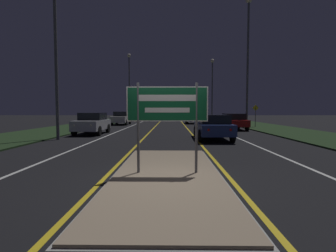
{
  "coord_description": "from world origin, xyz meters",
  "views": [
    {
      "loc": [
        0.11,
        -6.22,
        1.73
      ],
      "look_at": [
        0.0,
        2.03,
        1.22
      ],
      "focal_mm": 28.0,
      "sensor_mm": 36.0,
      "label": 1
    }
  ],
  "objects_px": {
    "streetlight_right_far": "(212,80)",
    "car_receding_2": "(193,118)",
    "car_approaching_1": "(121,118)",
    "highway_sign": "(167,109)",
    "streetlight_left_far": "(129,78)",
    "streetlight_left_near": "(55,17)",
    "car_receding_0": "(213,126)",
    "car_approaching_2": "(154,116)",
    "car_receding_1": "(233,121)",
    "car_approaching_0": "(92,123)",
    "streetlight_right_near": "(248,42)",
    "warning_sign": "(255,114)"
  },
  "relations": [
    {
      "from": "highway_sign",
      "to": "car_approaching_1",
      "type": "xyz_separation_m",
      "value": [
        -5.81,
        24.03,
        -0.97
      ]
    },
    {
      "from": "streetlight_right_near",
      "to": "car_receding_2",
      "type": "height_order",
      "value": "streetlight_right_near"
    },
    {
      "from": "streetlight_right_far",
      "to": "car_approaching_1",
      "type": "bearing_deg",
      "value": -143.84
    },
    {
      "from": "car_receding_1",
      "to": "car_receding_2",
      "type": "height_order",
      "value": "car_receding_2"
    },
    {
      "from": "car_receding_2",
      "to": "car_approaching_2",
      "type": "bearing_deg",
      "value": 116.83
    },
    {
      "from": "streetlight_right_near",
      "to": "car_receding_2",
      "type": "xyz_separation_m",
      "value": [
        -3.72,
        10.8,
        -6.7
      ]
    },
    {
      "from": "car_receding_0",
      "to": "car_approaching_2",
      "type": "relative_size",
      "value": 1.12
    },
    {
      "from": "streetlight_right_far",
      "to": "car_receding_2",
      "type": "xyz_separation_m",
      "value": [
        -3.33,
        -6.1,
        -5.4
      ]
    },
    {
      "from": "highway_sign",
      "to": "car_receding_0",
      "type": "bearing_deg",
      "value": 73.59
    },
    {
      "from": "streetlight_right_near",
      "to": "car_receding_0",
      "type": "distance_m",
      "value": 10.7
    },
    {
      "from": "highway_sign",
      "to": "streetlight_left_far",
      "type": "bearing_deg",
      "value": 100.7
    },
    {
      "from": "highway_sign",
      "to": "streetlight_left_far",
      "type": "relative_size",
      "value": 0.22
    },
    {
      "from": "streetlight_left_far",
      "to": "car_receding_1",
      "type": "bearing_deg",
      "value": -55.69
    },
    {
      "from": "car_receding_0",
      "to": "car_receding_2",
      "type": "relative_size",
      "value": 1.11
    },
    {
      "from": "car_approaching_1",
      "to": "warning_sign",
      "type": "bearing_deg",
      "value": -20.01
    },
    {
      "from": "streetlight_right_near",
      "to": "car_approaching_2",
      "type": "xyz_separation_m",
      "value": [
        -9.49,
        22.21,
        -6.73
      ]
    },
    {
      "from": "streetlight_left_far",
      "to": "streetlight_right_near",
      "type": "bearing_deg",
      "value": -54.12
    },
    {
      "from": "car_receding_1",
      "to": "car_approaching_1",
      "type": "relative_size",
      "value": 1.0
    },
    {
      "from": "car_approaching_0",
      "to": "car_approaching_2",
      "type": "xyz_separation_m",
      "value": [
        2.71,
        26.18,
        -0.06
      ]
    },
    {
      "from": "streetlight_left_near",
      "to": "car_approaching_2",
      "type": "distance_m",
      "value": 30.69
    },
    {
      "from": "car_receding_2",
      "to": "warning_sign",
      "type": "xyz_separation_m",
      "value": [
        5.41,
        -7.84,
        0.61
      ]
    },
    {
      "from": "streetlight_left_far",
      "to": "car_receding_2",
      "type": "relative_size",
      "value": 2.51
    },
    {
      "from": "highway_sign",
      "to": "car_receding_2",
      "type": "bearing_deg",
      "value": 83.82
    },
    {
      "from": "highway_sign",
      "to": "car_receding_0",
      "type": "xyz_separation_m",
      "value": [
        2.54,
        8.64,
        -0.99
      ]
    },
    {
      "from": "streetlight_right_far",
      "to": "car_approaching_0",
      "type": "relative_size",
      "value": 2.29
    },
    {
      "from": "car_receding_0",
      "to": "car_approaching_0",
      "type": "distance_m",
      "value": 8.78
    },
    {
      "from": "car_approaching_0",
      "to": "car_approaching_2",
      "type": "distance_m",
      "value": 26.32
    },
    {
      "from": "car_receding_0",
      "to": "streetlight_left_far",
      "type": "bearing_deg",
      "value": 109.5
    },
    {
      "from": "streetlight_right_near",
      "to": "car_approaching_2",
      "type": "relative_size",
      "value": 2.76
    },
    {
      "from": "streetlight_left_far",
      "to": "warning_sign",
      "type": "xyz_separation_m",
      "value": [
        14.73,
        -15.06,
        -5.36
      ]
    },
    {
      "from": "streetlight_left_far",
      "to": "car_receding_1",
      "type": "height_order",
      "value": "streetlight_left_far"
    },
    {
      "from": "streetlight_right_near",
      "to": "car_approaching_1",
      "type": "xyz_separation_m",
      "value": [
        -12.43,
        8.1,
        -6.67
      ]
    },
    {
      "from": "streetlight_left_far",
      "to": "streetlight_left_near",
      "type": "bearing_deg",
      "value": -90.16
    },
    {
      "from": "streetlight_right_far",
      "to": "warning_sign",
      "type": "relative_size",
      "value": 4.33
    },
    {
      "from": "streetlight_right_near",
      "to": "warning_sign",
      "type": "relative_size",
      "value": 5.26
    },
    {
      "from": "car_approaching_2",
      "to": "car_receding_1",
      "type": "bearing_deg",
      "value": -68.8
    },
    {
      "from": "streetlight_right_near",
      "to": "streetlight_right_far",
      "type": "distance_m",
      "value": 16.95
    },
    {
      "from": "highway_sign",
      "to": "car_approaching_1",
      "type": "bearing_deg",
      "value": 103.6
    },
    {
      "from": "car_receding_0",
      "to": "car_approaching_1",
      "type": "relative_size",
      "value": 1.02
    },
    {
      "from": "streetlight_left_far",
      "to": "car_approaching_2",
      "type": "bearing_deg",
      "value": 49.79
    },
    {
      "from": "highway_sign",
      "to": "streetlight_left_near",
      "type": "height_order",
      "value": "streetlight_left_near"
    },
    {
      "from": "streetlight_left_near",
      "to": "car_receding_0",
      "type": "relative_size",
      "value": 2.27
    },
    {
      "from": "streetlight_left_far",
      "to": "car_receding_0",
      "type": "bearing_deg",
      "value": -70.5
    },
    {
      "from": "streetlight_left_far",
      "to": "car_approaching_0",
      "type": "height_order",
      "value": "streetlight_left_far"
    },
    {
      "from": "streetlight_right_far",
      "to": "car_receding_0",
      "type": "height_order",
      "value": "streetlight_right_far"
    },
    {
      "from": "car_receding_2",
      "to": "car_approaching_1",
      "type": "relative_size",
      "value": 0.92
    },
    {
      "from": "streetlight_right_far",
      "to": "car_approaching_1",
      "type": "distance_m",
      "value": 15.85
    },
    {
      "from": "streetlight_left_far",
      "to": "car_receding_0",
      "type": "relative_size",
      "value": 2.27
    },
    {
      "from": "streetlight_left_near",
      "to": "car_approaching_2",
      "type": "xyz_separation_m",
      "value": [
        3.61,
        29.83,
        -6.26
      ]
    },
    {
      "from": "streetlight_left_near",
      "to": "car_approaching_2",
      "type": "bearing_deg",
      "value": 83.09
    }
  ]
}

